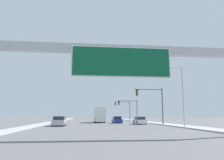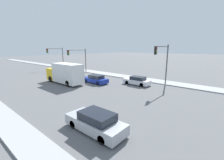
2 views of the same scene
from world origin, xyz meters
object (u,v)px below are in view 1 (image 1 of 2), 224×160
object	(u,v)px
car_far_center	(117,120)
traffic_light_near_intersection	(154,100)
traffic_light_far_intersection	(125,107)
street_lamp_right	(181,91)
truck_box_primary	(99,115)
traffic_light_mid_block	(130,106)
sign_gantry	(121,62)
car_near_center	(140,121)
car_mid_center	(60,121)

from	to	relation	value
car_far_center	traffic_light_near_intersection	distance (m)	11.41
car_far_center	traffic_light_far_intersection	world-z (taller)	traffic_light_far_intersection
car_far_center	street_lamp_right	distance (m)	19.39
street_lamp_right	truck_box_primary	bearing A→B (deg)	115.19
car_far_center	street_lamp_right	xyz separation A→B (m)	(6.56, -17.75, 4.26)
traffic_light_mid_block	street_lamp_right	bearing A→B (deg)	-86.73
truck_box_primary	sign_gantry	bearing A→B (deg)	-90.00
car_near_center	traffic_light_mid_block	size ratio (longest dim) A/B	0.77
car_far_center	car_mid_center	size ratio (longest dim) A/B	0.97
car_near_center	street_lamp_right	bearing A→B (deg)	-75.36
truck_box_primary	traffic_light_mid_block	xyz separation A→B (m)	(8.45, 6.88, 2.22)
car_far_center	car_mid_center	distance (m)	15.20
sign_gantry	traffic_light_near_intersection	bearing A→B (deg)	66.60
car_near_center	truck_box_primary	bearing A→B (deg)	125.91
sign_gantry	car_near_center	world-z (taller)	sign_gantry
traffic_light_near_intersection	car_far_center	bearing A→B (deg)	118.74
car_near_center	car_mid_center	world-z (taller)	car_mid_center
sign_gantry	truck_box_primary	xyz separation A→B (m)	(0.00, 33.20, -4.16)
car_mid_center	traffic_light_near_intersection	size ratio (longest dim) A/B	0.75
car_near_center	street_lamp_right	xyz separation A→B (m)	(3.06, -11.73, 4.27)
sign_gantry	car_mid_center	bearing A→B (deg)	110.66
car_near_center	traffic_light_near_intersection	bearing A→B (deg)	-63.88
street_lamp_right	traffic_light_far_intersection	bearing A→B (deg)	92.14
sign_gantry	car_far_center	bearing A→B (deg)	83.25
sign_gantry	traffic_light_far_intersection	world-z (taller)	sign_gantry
traffic_light_near_intersection	street_lamp_right	world-z (taller)	street_lamp_right
car_mid_center	truck_box_primary	xyz separation A→B (m)	(7.00, 14.64, 1.01)
traffic_light_far_intersection	car_mid_center	bearing A→B (deg)	-116.38
traffic_light_near_intersection	street_lamp_right	bearing A→B (deg)	-80.59
traffic_light_near_intersection	truck_box_primary	bearing A→B (deg)	123.53
truck_box_primary	car_far_center	bearing A→B (deg)	-46.19
car_near_center	traffic_light_mid_block	bearing A→B (deg)	85.00
street_lamp_right	car_mid_center	bearing A→B (deg)	158.40
car_far_center	traffic_light_mid_block	world-z (taller)	traffic_light_mid_block
traffic_light_near_intersection	traffic_light_mid_block	world-z (taller)	traffic_light_near_intersection
traffic_light_near_intersection	traffic_light_far_intersection	xyz separation A→B (m)	(-0.06, 30.00, -0.27)
car_near_center	traffic_light_far_intersection	world-z (taller)	traffic_light_far_intersection
car_near_center	traffic_light_far_intersection	distance (m)	26.82
traffic_light_mid_block	car_mid_center	bearing A→B (deg)	-125.67
car_near_center	traffic_light_far_intersection	size ratio (longest dim) A/B	0.73
car_far_center	car_near_center	xyz separation A→B (m)	(3.50, -6.02, -0.01)
car_mid_center	sign_gantry	bearing A→B (deg)	-69.34
traffic_light_mid_block	traffic_light_far_intersection	world-z (taller)	traffic_light_far_intersection
car_mid_center	street_lamp_right	distance (m)	18.83
car_far_center	car_mid_center	world-z (taller)	car_mid_center
sign_gantry	car_mid_center	size ratio (longest dim) A/B	4.26
street_lamp_right	traffic_light_near_intersection	bearing A→B (deg)	99.41
car_far_center	truck_box_primary	world-z (taller)	truck_box_primary
car_mid_center	traffic_light_mid_block	xyz separation A→B (m)	(15.45, 21.52, 3.23)
car_far_center	traffic_light_near_intersection	xyz separation A→B (m)	(5.19, -9.47, 3.68)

